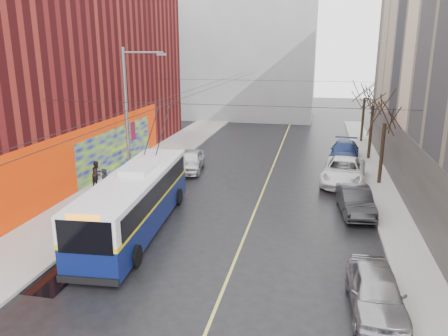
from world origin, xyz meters
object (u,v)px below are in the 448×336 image
object	(u,v)px
parked_car_c	(343,171)
tree_near	(386,111)
pedestrian_a	(106,183)
parked_car_d	(344,152)
trolleybus	(136,200)
parked_car_a	(376,291)
parked_car_b	(355,201)
streetlight_pole	(129,120)
tree_far	(365,89)
following_car	(190,161)
tree_mid	(374,96)
pedestrian_b	(97,174)

from	to	relation	value
parked_car_c	tree_near	bearing A→B (deg)	7.62
pedestrian_a	parked_car_d	bearing A→B (deg)	-32.58
trolleybus	pedestrian_a	distance (m)	5.14
parked_car_d	pedestrian_a	world-z (taller)	pedestrian_a
trolleybus	parked_car_d	xyz separation A→B (m)	(11.03, 16.58, -0.76)
parked_car_a	parked_car_b	bearing A→B (deg)	87.85
tree_near	parked_car_b	xyz separation A→B (m)	(-2.00, -5.81, -4.23)
parked_car_b	parked_car_c	bearing A→B (deg)	87.39
streetlight_pole	tree_near	distance (m)	16.28
pedestrian_a	trolleybus	bearing A→B (deg)	-120.25
tree_far	parked_car_d	distance (m)	9.20
following_car	tree_near	bearing A→B (deg)	-9.66
tree_mid	tree_far	distance (m)	7.00
parked_car_d	pedestrian_b	world-z (taller)	pedestrian_b
pedestrian_a	following_car	bearing A→B (deg)	-6.80
trolleybus	parked_car_c	distance (m)	14.89
parked_car_b	tree_near	bearing A→B (deg)	64.70
parked_car_a	tree_mid	bearing A→B (deg)	82.75
trolleybus	following_car	size ratio (longest dim) A/B	2.58
parked_car_b	following_car	distance (m)	13.17
tree_far	parked_car_a	distance (m)	29.82
tree_near	parked_car_d	size ratio (longest dim) A/B	1.18
parked_car_c	pedestrian_a	world-z (taller)	pedestrian_a
parked_car_b	following_car	size ratio (longest dim) A/B	0.98
parked_car_a	parked_car_b	size ratio (longest dim) A/B	0.99
parked_car_a	parked_car_b	distance (m)	9.63
tree_near	pedestrian_b	bearing A→B (deg)	-165.48
parked_car_c	parked_car_a	bearing A→B (deg)	-82.33
parked_car_c	parked_car_d	xyz separation A→B (m)	(0.37, 6.21, -0.04)
pedestrian_b	trolleybus	bearing A→B (deg)	-132.55
parked_car_b	streetlight_pole	bearing A→B (deg)	174.55
tree_near	parked_car_b	world-z (taller)	tree_near
tree_far	parked_car_b	distance (m)	20.39
following_car	pedestrian_b	distance (m)	7.18
tree_near	parked_car_a	bearing A→B (deg)	-97.38
tree_mid	parked_car_a	bearing A→B (deg)	-95.10
tree_far	trolleybus	bearing A→B (deg)	-118.08
parked_car_d	pedestrian_b	xyz separation A→B (m)	(-16.21, -10.87, 0.22)
tree_mid	following_car	world-z (taller)	tree_mid
parked_car_d	following_car	distance (m)	12.71
tree_mid	parked_car_b	world-z (taller)	tree_mid
tree_near	tree_far	distance (m)	14.00
tree_near	tree_far	xyz separation A→B (m)	(0.00, 14.00, 0.17)
streetlight_pole	parked_car_b	distance (m)	13.77
tree_near	trolleybus	bearing A→B (deg)	-141.34
following_car	pedestrian_b	xyz separation A→B (m)	(-4.74, -5.39, 0.22)
tree_far	pedestrian_a	world-z (taller)	tree_far
parked_car_d	tree_far	bearing A→B (deg)	81.57
tree_far	parked_car_b	world-z (taller)	tree_far
tree_mid	pedestrian_a	size ratio (longest dim) A/B	3.63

